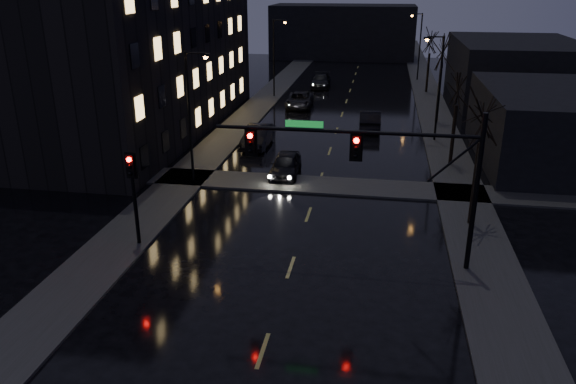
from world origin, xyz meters
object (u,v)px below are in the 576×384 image
at_px(oncoming_car_b, 258,136).
at_px(oncoming_car_d, 321,81).
at_px(lead_car, 370,120).
at_px(oncoming_car_a, 286,165).
at_px(oncoming_car_c, 300,100).

distance_m(oncoming_car_b, oncoming_car_d, 25.23).
height_order(oncoming_car_d, lead_car, lead_car).
height_order(oncoming_car_a, oncoming_car_c, oncoming_car_a).
bearing_deg(oncoming_car_d, lead_car, -72.85).
bearing_deg(lead_car, oncoming_car_c, -48.49).
height_order(oncoming_car_a, oncoming_car_d, oncoming_car_d).
relative_size(oncoming_car_a, oncoming_car_d, 0.84).
height_order(oncoming_car_a, lead_car, lead_car).
bearing_deg(oncoming_car_c, oncoming_car_a, -86.44).
bearing_deg(oncoming_car_a, oncoming_car_d, 90.66).
bearing_deg(oncoming_car_c, lead_car, -48.68).
bearing_deg(oncoming_car_a, lead_car, 67.36).
bearing_deg(oncoming_car_b, lead_car, 40.38).
xyz_separation_m(oncoming_car_a, lead_car, (4.98, 12.92, 0.07)).
distance_m(oncoming_car_c, lead_car, 10.22).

